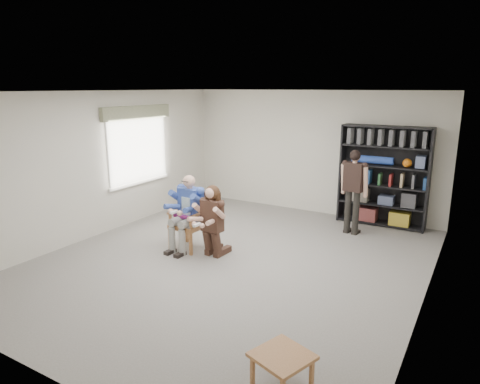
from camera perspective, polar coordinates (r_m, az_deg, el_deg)
The scene contains 9 objects.
room_shell at distance 6.91m, azimuth -1.08°, elevation 1.59°, with size 6.00×7.00×2.80m, color beige, non-canonical shape.
floor at distance 7.34m, azimuth -1.03°, elevation -9.15°, with size 6.00×7.00×0.01m, color slate.
window_left at distance 9.44m, azimuth -13.37°, elevation 5.95°, with size 0.16×2.00×1.75m, color white, non-canonical shape.
armchair at distance 7.76m, azimuth -6.91°, elevation -3.82°, with size 0.61×0.59×1.05m, color brown, non-canonical shape.
seated_man at distance 7.71m, azimuth -6.94°, elevation -2.70°, with size 0.59×0.82×1.37m, color navy, non-canonical shape.
kneeling_woman at distance 7.31m, azimuth -3.86°, elevation -4.04°, with size 0.53×0.84×1.25m, color #372519, non-canonical shape.
bookshelf at distance 9.40m, azimuth 18.58°, elevation 1.98°, with size 1.80×0.38×2.10m, color black, non-canonical shape.
standing_man at distance 8.68m, azimuth 14.83°, elevation -0.09°, with size 0.52×0.29×1.69m, color black, non-canonical shape.
side_table at distance 4.54m, azimuth 5.62°, elevation -22.57°, with size 0.51×0.51×0.35m, color brown, non-canonical shape.
Camera 1 is at (3.52, -5.76, 2.87)m, focal length 32.00 mm.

